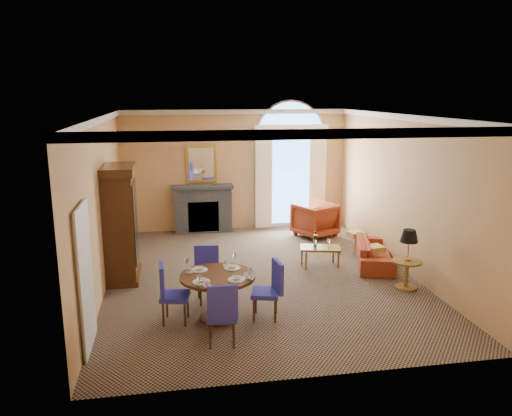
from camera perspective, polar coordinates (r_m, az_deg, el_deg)
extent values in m
plane|color=#131B3C|center=(10.19, 0.49, -7.77)|extent=(7.50, 7.50, 0.00)
cube|color=tan|center=(13.38, -2.39, 4.32)|extent=(6.00, 0.04, 3.20)
cube|color=tan|center=(9.67, -17.27, 0.40)|extent=(0.04, 7.50, 3.20)
cube|color=tan|center=(10.68, 16.55, 1.59)|extent=(0.04, 7.50, 3.20)
cube|color=silver|center=(9.54, 0.52, 10.52)|extent=(6.00, 7.50, 0.04)
cube|color=silver|center=(9.54, 0.52, 10.16)|extent=(6.00, 7.50, 0.12)
cube|color=silver|center=(7.54, -18.92, -7.75)|extent=(0.08, 0.90, 2.06)
cube|color=#3A3F44|center=(13.29, -6.08, -0.19)|extent=(1.50, 0.40, 1.20)
cube|color=#3A3F44|center=(13.13, -6.14, 2.50)|extent=(1.60, 0.46, 0.08)
cube|color=gold|center=(13.24, -6.26, 5.04)|extent=(0.80, 0.04, 1.00)
cube|color=white|center=(13.22, -6.25, 5.03)|extent=(0.64, 0.02, 0.84)
cube|color=silver|center=(13.69, 3.88, 3.02)|extent=(1.90, 0.04, 2.50)
cube|color=#80A8D7|center=(13.68, 3.89, 3.01)|extent=(1.70, 0.02, 2.30)
cylinder|color=silver|center=(13.54, 3.96, 8.24)|extent=(1.90, 0.04, 1.90)
cube|color=white|center=(13.42, 0.89, 2.84)|extent=(0.45, 0.06, 2.45)
cube|color=white|center=(13.78, 7.04, 3.01)|extent=(0.45, 0.06, 2.45)
cube|color=white|center=(13.41, 4.10, 8.83)|extent=(2.00, 0.08, 0.30)
cube|color=#371D0C|center=(10.11, -15.24, -2.14)|extent=(0.58, 1.05, 2.10)
cube|color=#371D0C|center=(9.89, -15.63, 4.21)|extent=(0.65, 1.15, 0.17)
cube|color=#371D0C|center=(10.41, -14.91, -7.45)|extent=(0.65, 1.15, 0.10)
cylinder|color=#371D0C|center=(8.09, -4.42, -7.80)|extent=(1.22, 1.22, 0.05)
cylinder|color=#371D0C|center=(8.24, -4.37, -10.30)|extent=(0.16, 0.16, 0.72)
cylinder|color=#371D0C|center=(8.37, -4.33, -12.36)|extent=(0.61, 0.61, 0.06)
cylinder|color=white|center=(8.36, -2.73, -6.85)|extent=(0.27, 0.27, 0.01)
imported|color=white|center=(8.35, -2.73, -6.69)|extent=(0.15, 0.15, 0.04)
imported|color=white|center=(8.50, -3.37, -6.27)|extent=(0.09, 0.09, 0.07)
cylinder|color=white|center=(8.32, -6.49, -7.03)|extent=(0.27, 0.27, 0.01)
imported|color=white|center=(8.31, -6.49, -6.87)|extent=(0.15, 0.15, 0.04)
imported|color=white|center=(8.23, -7.64, -7.02)|extent=(0.09, 0.09, 0.07)
cylinder|color=white|center=(7.81, -6.24, -8.39)|extent=(0.27, 0.27, 0.01)
imported|color=white|center=(7.80, -6.25, -8.22)|extent=(0.15, 0.15, 0.04)
imported|color=white|center=(7.64, -5.61, -8.56)|extent=(0.09, 0.09, 0.07)
cylinder|color=white|center=(7.86, -2.23, -8.18)|extent=(0.27, 0.27, 0.01)
imported|color=white|center=(7.85, -2.23, -8.01)|extent=(0.15, 0.15, 0.04)
imported|color=white|center=(7.93, -1.09, -7.68)|extent=(0.09, 0.09, 0.07)
cube|color=#2A28A0|center=(8.89, -5.39, -7.98)|extent=(0.45, 0.45, 0.08)
cube|color=#2A28A0|center=(8.98, -5.67, -5.85)|extent=(0.44, 0.11, 0.52)
cylinder|color=#371D0C|center=(9.15, -4.41, -8.92)|extent=(0.03, 0.03, 0.40)
cylinder|color=#371D0C|center=(9.12, -6.56, -9.06)|extent=(0.03, 0.03, 0.40)
cylinder|color=#371D0C|center=(8.84, -4.11, -9.73)|extent=(0.03, 0.03, 0.40)
cylinder|color=#371D0C|center=(8.81, -6.34, -9.88)|extent=(0.03, 0.03, 0.40)
cube|color=#2A28A0|center=(7.47, -3.94, -12.17)|extent=(0.48, 0.48, 0.08)
cube|color=#2A28A0|center=(7.17, -3.84, -10.78)|extent=(0.44, 0.08, 0.52)
cylinder|color=#371D0C|center=(7.42, -5.26, -14.40)|extent=(0.03, 0.03, 0.40)
cylinder|color=#371D0C|center=(7.42, -2.55, -14.36)|extent=(0.03, 0.03, 0.40)
cylinder|color=#371D0C|center=(7.73, -5.21, -13.24)|extent=(0.03, 0.03, 0.40)
cylinder|color=#371D0C|center=(7.73, -2.61, -13.20)|extent=(0.03, 0.03, 0.40)
cube|color=#2A28A0|center=(8.23, 1.06, -9.70)|extent=(0.53, 0.53, 0.08)
cube|color=#2A28A0|center=(8.14, 2.48, -7.81)|extent=(0.11, 0.44, 0.52)
cylinder|color=#371D0C|center=(8.16, 2.19, -11.73)|extent=(0.03, 0.03, 0.40)
cylinder|color=#371D0C|center=(8.47, 2.32, -10.77)|extent=(0.03, 0.03, 0.40)
cylinder|color=#371D0C|center=(8.18, -0.25, -11.65)|extent=(0.03, 0.03, 0.40)
cylinder|color=#371D0C|center=(8.49, -0.02, -10.69)|extent=(0.03, 0.03, 0.40)
cube|color=#2A28A0|center=(8.20, -9.22, -9.95)|extent=(0.50, 0.50, 0.08)
cube|color=#2A28A0|center=(8.11, -10.71, -8.12)|extent=(0.08, 0.44, 0.52)
cylinder|color=#371D0C|center=(8.48, -10.15, -10.95)|extent=(0.03, 0.03, 0.40)
cylinder|color=#371D0C|center=(8.17, -10.55, -11.91)|extent=(0.03, 0.03, 0.40)
cylinder|color=#371D0C|center=(8.43, -7.82, -11.01)|extent=(0.03, 0.03, 0.40)
cylinder|color=#371D0C|center=(8.12, -8.13, -11.98)|extent=(0.03, 0.03, 0.40)
imported|color=maroon|center=(11.07, 13.36, -4.97)|extent=(1.22, 1.94, 0.53)
imported|color=maroon|center=(12.93, 6.76, -1.33)|extent=(1.26, 1.27, 0.87)
cube|color=brown|center=(10.71, 7.35, -4.57)|extent=(0.93, 0.65, 0.05)
cylinder|color=brown|center=(10.52, 5.74, -6.07)|extent=(0.04, 0.04, 0.37)
cylinder|color=brown|center=(10.73, 9.40, -5.81)|extent=(0.04, 0.04, 0.37)
cylinder|color=brown|center=(10.83, 5.26, -5.50)|extent=(0.04, 0.04, 0.37)
cylinder|color=brown|center=(11.03, 8.83, -5.26)|extent=(0.04, 0.04, 0.37)
cylinder|color=brown|center=(9.81, 16.91, -5.86)|extent=(0.55, 0.55, 0.04)
cylinder|color=brown|center=(9.90, 16.81, -7.38)|extent=(0.07, 0.07, 0.52)
cylinder|color=brown|center=(9.98, 16.72, -8.68)|extent=(0.41, 0.41, 0.04)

